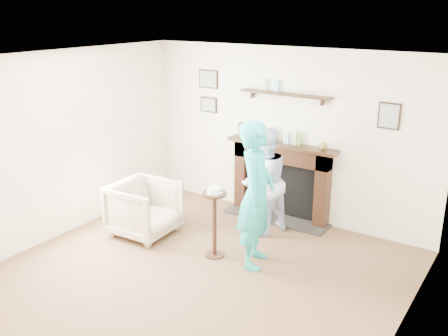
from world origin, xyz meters
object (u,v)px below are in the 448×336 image
(armchair, at_px, (146,233))
(pedestal_table, at_px, (214,212))
(woman, at_px, (255,263))
(man, at_px, (263,232))

(armchair, distance_m, pedestal_table, 1.31)
(woman, bearing_deg, pedestal_table, 84.23)
(man, xyz_separation_m, pedestal_table, (-0.18, -0.94, 0.60))
(woman, bearing_deg, man, 4.10)
(armchair, distance_m, woman, 1.69)
(woman, height_order, pedestal_table, pedestal_table)
(man, distance_m, woman, 0.89)
(armchair, height_order, woman, woman)
(man, bearing_deg, pedestal_table, 6.55)
(man, relative_size, woman, 0.84)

